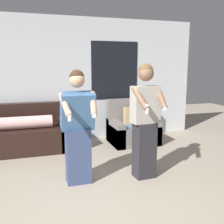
{
  "coord_description": "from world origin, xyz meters",
  "views": [
    {
      "loc": [
        -0.73,
        -2.71,
        1.67
      ],
      "look_at": [
        0.38,
        0.78,
        1.01
      ],
      "focal_mm": 42.0,
      "sensor_mm": 36.0,
      "label": 1
    }
  ],
  "objects_px": {
    "person_right": "(145,121)",
    "person_left": "(78,128)",
    "couch": "(26,134)",
    "armchair": "(132,128)"
  },
  "relations": [
    {
      "from": "couch",
      "to": "armchair",
      "type": "height_order",
      "value": "armchair"
    },
    {
      "from": "armchair",
      "to": "person_right",
      "type": "height_order",
      "value": "person_right"
    },
    {
      "from": "couch",
      "to": "person_left",
      "type": "relative_size",
      "value": 1.15
    },
    {
      "from": "armchair",
      "to": "person_right",
      "type": "xyz_separation_m",
      "value": [
        -0.5,
        -1.73,
        0.56
      ]
    },
    {
      "from": "person_left",
      "to": "person_right",
      "type": "bearing_deg",
      "value": -5.47
    },
    {
      "from": "couch",
      "to": "person_right",
      "type": "xyz_separation_m",
      "value": [
        1.71,
        -1.87,
        0.54
      ]
    },
    {
      "from": "armchair",
      "to": "person_left",
      "type": "height_order",
      "value": "person_left"
    },
    {
      "from": "couch",
      "to": "person_left",
      "type": "height_order",
      "value": "person_left"
    },
    {
      "from": "armchair",
      "to": "couch",
      "type": "bearing_deg",
      "value": 176.39
    },
    {
      "from": "person_right",
      "to": "person_left",
      "type": "bearing_deg",
      "value": 174.53
    }
  ]
}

